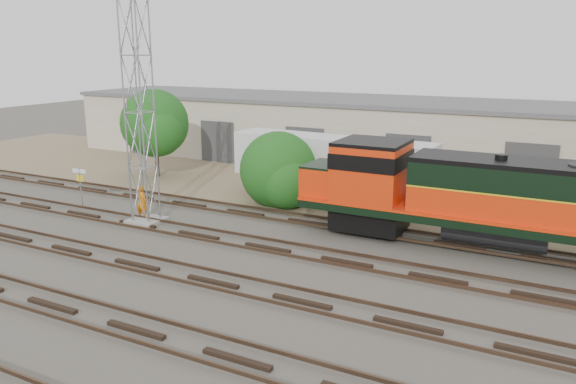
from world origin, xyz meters
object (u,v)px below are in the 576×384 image
at_px(signal_tower, 140,117).
at_px(semi_trailer, 336,161).
at_px(worker, 141,202).
at_px(locomotive, 490,198).

height_order(signal_tower, semi_trailer, signal_tower).
bearing_deg(signal_tower, worker, 148.75).
relative_size(locomotive, semi_trailer, 1.44).
bearing_deg(locomotive, signal_tower, -167.36).
relative_size(signal_tower, semi_trailer, 0.90).
distance_m(signal_tower, semi_trailer, 12.00).
relative_size(signal_tower, worker, 6.09).
bearing_deg(worker, locomotive, -173.39).
height_order(signal_tower, worker, signal_tower).
bearing_deg(semi_trailer, locomotive, -23.56).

